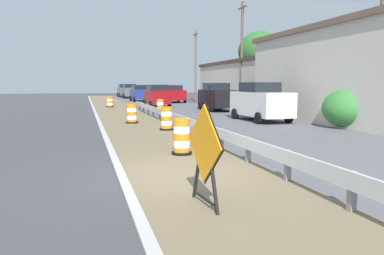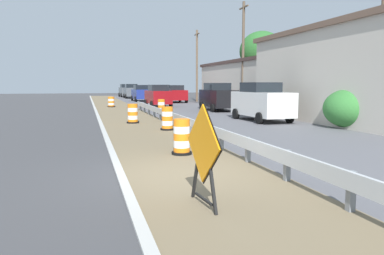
{
  "view_description": "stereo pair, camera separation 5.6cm",
  "coord_description": "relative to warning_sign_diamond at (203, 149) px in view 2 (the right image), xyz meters",
  "views": [
    {
      "loc": [
        -2.08,
        -8.3,
        2.15
      ],
      "look_at": [
        1.06,
        2.33,
        0.83
      ],
      "focal_mm": 34.23,
      "sensor_mm": 36.0,
      "label": 1
    },
    {
      "loc": [
        -2.03,
        -8.32,
        2.15
      ],
      "look_at": [
        1.06,
        2.33,
        0.83
      ],
      "focal_mm": 34.23,
      "sensor_mm": 36.0,
      "label": 2
    }
  ],
  "objects": [
    {
      "name": "curb_near_edge",
      "position": [
        -1.21,
        2.32,
        -1.02
      ],
      "size": [
        0.2,
        120.0,
        0.11
      ],
      "primitive_type": "cube",
      "color": "#ADADA8",
      "rests_on": "ground"
    },
    {
      "name": "bush_roadside",
      "position": [
        10.4,
        8.92,
        -0.06
      ],
      "size": [
        2.54,
        2.54,
        1.93
      ],
      "primitive_type": "ellipsoid",
      "color": "#337533",
      "rests_on": "ground"
    },
    {
      "name": "car_distant_a",
      "position": [
        8.43,
        44.68,
        -0.0
      ],
      "size": [
        2.06,
        4.69,
        2.04
      ],
      "rotation": [
        0.0,
        0.0,
        -1.56
      ],
      "color": "silver",
      "rests_on": "ground"
    },
    {
      "name": "car_trailing_near_lane",
      "position": [
        8.14,
        35.72,
        -0.02
      ],
      "size": [
        2.07,
        4.4,
        2.01
      ],
      "rotation": [
        0.0,
        0.0,
        -1.56
      ],
      "color": "maroon",
      "rests_on": "ground"
    },
    {
      "name": "car_lead_far_lane",
      "position": [
        4.43,
        55.66,
        0.03
      ],
      "size": [
        2.08,
        4.27,
        2.12
      ],
      "rotation": [
        0.0,
        0.0,
        1.61
      ],
      "color": "#4C5156",
      "rests_on": "ground"
    },
    {
      "name": "car_distant_b",
      "position": [
        4.69,
        39.95,
        -0.02
      ],
      "size": [
        2.06,
        4.36,
        2.02
      ],
      "rotation": [
        0.0,
        0.0,
        1.6
      ],
      "color": "navy",
      "rests_on": "ground"
    },
    {
      "name": "traffic_barrel_mid",
      "position": [
        0.51,
        14.2,
        -0.55
      ],
      "size": [
        0.68,
        0.68,
        1.06
      ],
      "color": "orange",
      "rests_on": "ground"
    },
    {
      "name": "car_lead_near_lane",
      "position": [
        4.62,
        28.19,
        0.01
      ],
      "size": [
        2.1,
        4.26,
        2.08
      ],
      "rotation": [
        0.0,
        0.0,
        1.61
      ],
      "color": "maroon",
      "rests_on": "ground"
    },
    {
      "name": "tree_roadside",
      "position": [
        14.4,
        26.42,
        4.23
      ],
      "size": [
        4.19,
        4.19,
        7.17
      ],
      "color": "#4C3D2D",
      "rests_on": "ground"
    },
    {
      "name": "traffic_barrel_close",
      "position": [
        1.7,
        10.71,
        -0.53
      ],
      "size": [
        0.66,
        0.66,
        1.09
      ],
      "color": "orange",
      "rests_on": "ground"
    },
    {
      "name": "utility_pole_mid",
      "position": [
        11.71,
        24.65,
        3.82
      ],
      "size": [
        0.24,
        1.8,
        9.36
      ],
      "color": "brown",
      "rests_on": "ground"
    },
    {
      "name": "utility_pole_near",
      "position": [
        12.07,
        8.94,
        3.8
      ],
      "size": [
        0.24,
        1.8,
        9.33
      ],
      "color": "brown",
      "rests_on": "ground"
    },
    {
      "name": "car_mid_far_lane",
      "position": [
        7.9,
        13.38,
        0.09
      ],
      "size": [
        2.19,
        4.65,
        2.24
      ],
      "rotation": [
        0.0,
        0.0,
        -1.54
      ],
      "color": "silver",
      "rests_on": "ground"
    },
    {
      "name": "guardrail_median",
      "position": [
        2.25,
        3.13,
        -0.51
      ],
      "size": [
        0.18,
        43.13,
        0.71
      ],
      "color": "silver",
      "rests_on": "ground"
    },
    {
      "name": "traffic_barrel_far",
      "position": [
        3.32,
        20.19,
        -0.56
      ],
      "size": [
        0.63,
        0.63,
        1.04
      ],
      "color": "orange",
      "rests_on": "ground"
    },
    {
      "name": "car_trailing_far_lane",
      "position": [
        4.67,
        49.88,
        0.04
      ],
      "size": [
        2.09,
        4.47,
        2.14
      ],
      "rotation": [
        0.0,
        0.0,
        1.56
      ],
      "color": "#4C5156",
      "rests_on": "ground"
    },
    {
      "name": "utility_pole_far",
      "position": [
        11.16,
        37.03,
        3.43
      ],
      "size": [
        0.24,
        1.8,
        8.6
      ],
      "color": "brown",
      "rests_on": "ground"
    },
    {
      "name": "traffic_barrel_farther",
      "position": [
        0.32,
        28.94,
        -0.6
      ],
      "size": [
        0.71,
        0.71,
        0.96
      ],
      "color": "orange",
      "rests_on": "ground"
    },
    {
      "name": "car_distant_c",
      "position": [
        8.34,
        21.99,
        0.09
      ],
      "size": [
        2.16,
        4.83,
        2.23
      ],
      "rotation": [
        0.0,
        0.0,
        -1.6
      ],
      "color": "black",
      "rests_on": "ground"
    },
    {
      "name": "ground_plane",
      "position": [
        0.09,
        2.32,
        -1.03
      ],
      "size": [
        160.0,
        160.0,
        0.0
      ],
      "primitive_type": "plane",
      "color": "#3D3D3F"
    },
    {
      "name": "roadside_shop_near",
      "position": [
        14.05,
        11.49,
        1.66
      ],
      "size": [
        8.57,
        14.17,
        5.35
      ],
      "color": "beige",
      "rests_on": "ground"
    },
    {
      "name": "traffic_barrel_nearest",
      "position": [
        0.84,
        4.74,
        -0.53
      ],
      "size": [
        0.63,
        0.63,
        1.09
      ],
      "color": "orange",
      "rests_on": "ground"
    },
    {
      "name": "median_dirt_strip",
      "position": [
        0.68,
        2.32,
        -1.02
      ],
      "size": [
        3.6,
        120.0,
        0.01
      ],
      "primitive_type": "cube",
      "color": "#706047",
      "rests_on": "ground"
    },
    {
      "name": "warning_sign_diamond",
      "position": [
        0.0,
        0.0,
        0.0
      ],
      "size": [
        0.18,
        1.45,
        1.86
      ],
      "rotation": [
        0.0,
        0.0,
        3.24
      ],
      "color": "black",
      "rests_on": "ground"
    },
    {
      "name": "roadside_shop_far",
      "position": [
        14.99,
        29.1,
        1.22
      ],
      "size": [
        6.87,
        15.86,
        4.46
      ],
      "color": "beige",
      "rests_on": "ground"
    }
  ]
}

